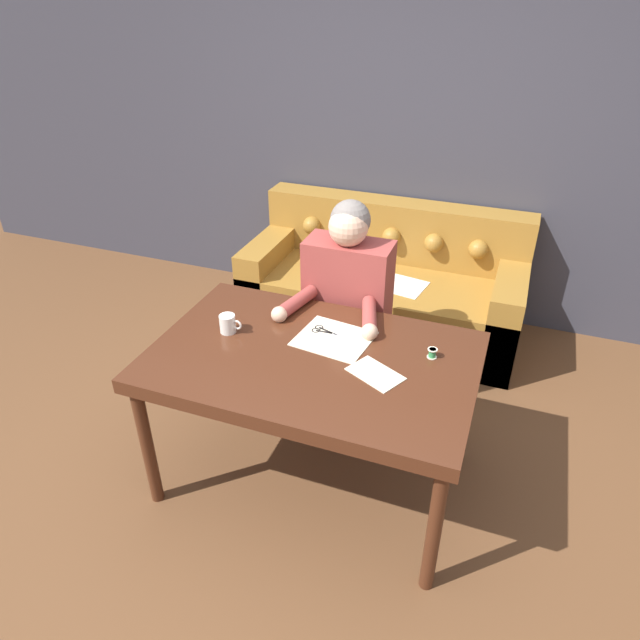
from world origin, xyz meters
The scene contains 10 objects.
ground_plane centered at (0.00, 0.00, 0.00)m, with size 16.00×16.00×0.00m, color brown.
wall_back centered at (0.00, 2.07, 1.30)m, with size 8.00×0.06×2.60m.
dining_table centered at (0.07, 0.11, 0.69)m, with size 1.46×0.94×0.76m.
couch centered at (0.02, 1.65, 0.31)m, with size 1.89×0.83×0.87m.
person centered at (0.04, 0.71, 0.65)m, with size 0.54×0.57×1.27m.
pattern_paper_main centered at (0.12, 0.27, 0.76)m, with size 0.37×0.33×0.00m.
pattern_paper_offcut centered at (0.38, 0.07, 0.76)m, with size 0.27×0.24×0.00m.
scissors centered at (0.07, 0.31, 0.76)m, with size 0.24×0.10×0.01m.
mug centered at (-0.37, 0.15, 0.80)m, with size 0.11×0.08×0.09m.
thread_spool centered at (0.58, 0.28, 0.78)m, with size 0.04×0.04×0.05m.
Camera 1 is at (0.84, -1.85, 2.24)m, focal length 32.00 mm.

